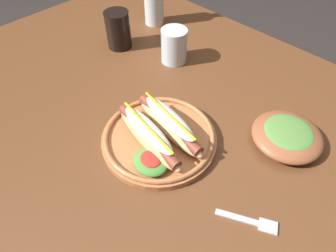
% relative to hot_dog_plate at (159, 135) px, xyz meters
% --- Properties ---
extents(ground_plane, '(8.00, 8.00, 0.00)m').
position_rel_hot_dog_plate_xyz_m(ground_plane, '(-0.07, 0.10, -0.77)').
color(ground_plane, '#2D2826').
extents(dining_table, '(1.48, 1.01, 0.74)m').
position_rel_hot_dog_plate_xyz_m(dining_table, '(-0.07, 0.10, -0.11)').
color(dining_table, brown).
rests_on(dining_table, ground_plane).
extents(hot_dog_plate, '(0.28, 0.28, 0.08)m').
position_rel_hot_dog_plate_xyz_m(hot_dog_plate, '(0.00, 0.00, 0.00)').
color(hot_dog_plate, '#B77042').
rests_on(hot_dog_plate, dining_table).
extents(fork, '(0.12, 0.07, 0.00)m').
position_rel_hot_dog_plate_xyz_m(fork, '(0.27, -0.01, -0.02)').
color(fork, silver).
rests_on(fork, dining_table).
extents(soda_cup, '(0.08, 0.08, 0.12)m').
position_rel_hot_dog_plate_xyz_m(soda_cup, '(-0.39, 0.20, 0.03)').
color(soda_cup, black).
rests_on(soda_cup, dining_table).
extents(water_cup, '(0.08, 0.08, 0.11)m').
position_rel_hot_dog_plate_xyz_m(water_cup, '(-0.21, 0.27, 0.03)').
color(water_cup, silver).
rests_on(water_cup, dining_table).
extents(side_bowl, '(0.17, 0.17, 0.05)m').
position_rel_hot_dog_plate_xyz_m(side_bowl, '(0.22, 0.21, -0.00)').
color(side_bowl, brown).
rests_on(side_bowl, dining_table).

